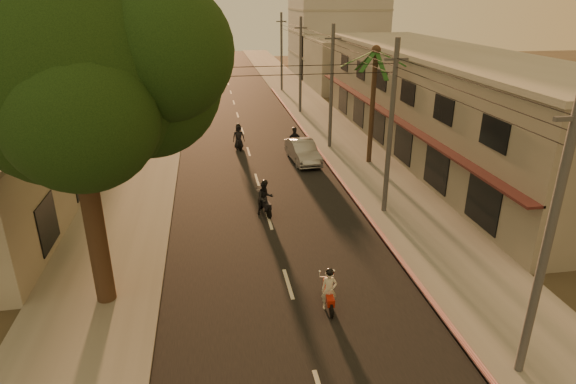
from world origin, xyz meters
The scene contains 18 objects.
ground centered at (0.00, 0.00, 0.00)m, with size 160.00×160.00×0.00m, color #383023.
road centered at (0.00, 20.00, 0.01)m, with size 10.00×140.00×0.02m, color black.
sidewalk_right centered at (7.50, 20.00, 0.06)m, with size 5.00×140.00×0.12m, color slate.
sidewalk_left centered at (-7.50, 20.00, 0.06)m, with size 5.00×140.00×0.12m, color slate.
curb_stripe centered at (5.10, 15.00, 0.10)m, with size 0.20×60.00×0.20m, color #AF1221.
shophouse_row centered at (13.95, 18.00, 3.65)m, with size 8.80×34.20×7.30m.
left_building centered at (-13.98, 14.00, 2.60)m, with size 8.20×24.20×5.20m.
broadleaf_tree centered at (-6.61, 2.14, 8.48)m, with size 9.60×8.70×12.10m.
palm_tree centered at (8.00, 16.00, 7.15)m, with size 5.00×5.00×8.20m.
utility_poles centered at (6.20, 20.00, 6.54)m, with size 1.20×48.26×9.00m.
filler_right centered at (14.00, 45.00, 3.00)m, with size 8.00×14.00×6.00m, color #ABA69B.
filler_left_near centered at (-14.00, 34.00, 2.20)m, with size 8.00×14.00×4.40m, color #ABA69B.
filler_left_far centered at (-14.00, 52.00, 3.50)m, with size 8.00×14.00×7.00m, color #ABA69B.
scooter_red centered at (1.22, 0.19, 0.75)m, with size 0.69×1.73×1.70m.
scooter_mid_a centered at (-0.10, 8.87, 0.88)m, with size 1.17×1.95×1.95m.
scooter_mid_b centered at (3.30, 19.08, 0.90)m, with size 1.28×2.00×1.99m.
scooter_far_a centered at (-0.64, 20.90, 0.87)m, with size 0.98×1.98×1.95m.
parked_car centered at (3.54, 17.08, 0.75)m, with size 1.95×4.67×1.50m, color gray.
Camera 1 is at (-2.73, -14.32, 10.81)m, focal length 30.00 mm.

